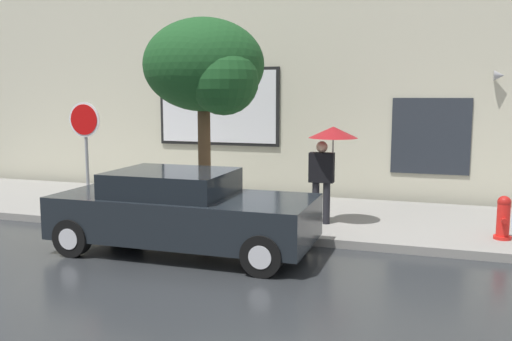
# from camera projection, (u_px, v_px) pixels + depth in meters

# --- Properties ---
(ground_plane) EXTENTS (60.00, 60.00, 0.00)m
(ground_plane) POSITION_uv_depth(u_px,v_px,m) (231.00, 256.00, 9.16)
(ground_plane) COLOR #282B2D
(sidewalk) EXTENTS (20.00, 4.00, 0.15)m
(sidewalk) POSITION_uv_depth(u_px,v_px,m) (279.00, 215.00, 11.98)
(sidewalk) COLOR gray
(sidewalk) RESTS_ON ground
(building_facade) EXTENTS (20.00, 0.67, 7.00)m
(building_facade) POSITION_uv_depth(u_px,v_px,m) (306.00, 63.00, 13.87)
(building_facade) COLOR beige
(building_facade) RESTS_ON ground
(parked_car) EXTENTS (4.41, 1.92, 1.39)m
(parked_car) POSITION_uv_depth(u_px,v_px,m) (182.00, 211.00, 9.34)
(parked_car) COLOR black
(parked_car) RESTS_ON ground
(fire_hydrant) EXTENTS (0.30, 0.44, 0.77)m
(fire_hydrant) POSITION_uv_depth(u_px,v_px,m) (503.00, 218.00, 9.61)
(fire_hydrant) COLOR red
(fire_hydrant) RESTS_ON sidewalk
(pedestrian_with_umbrella) EXTENTS (0.96, 0.96, 1.92)m
(pedestrian_with_umbrella) POSITION_uv_depth(u_px,v_px,m) (329.00, 148.00, 10.60)
(pedestrian_with_umbrella) COLOR black
(pedestrian_with_umbrella) RESTS_ON sidewalk
(street_tree) EXTENTS (2.54, 2.16, 4.08)m
(street_tree) POSITION_uv_depth(u_px,v_px,m) (207.00, 69.00, 11.14)
(street_tree) COLOR #4C3823
(street_tree) RESTS_ON sidewalk
(stop_sign) EXTENTS (0.76, 0.10, 2.37)m
(stop_sign) POSITION_uv_depth(u_px,v_px,m) (85.00, 134.00, 11.92)
(stop_sign) COLOR gray
(stop_sign) RESTS_ON sidewalk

